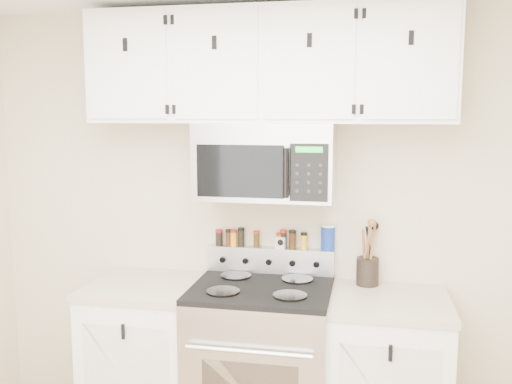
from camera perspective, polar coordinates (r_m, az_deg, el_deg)
back_wall at (r=3.41m, az=1.56°, el=-2.99°), size 3.50×0.01×2.50m
range at (r=3.35m, az=0.54°, el=-16.95°), size 0.76×0.65×1.10m
base_cabinet_left at (r=3.56m, az=-10.80°, el=-15.98°), size 0.64×0.62×0.92m
base_cabinet_right at (r=3.34m, az=12.94°, el=-17.77°), size 0.64×0.62×0.92m
microwave at (r=3.17m, az=1.01°, el=3.11°), size 0.76×0.44×0.42m
upper_cabinets at (r=3.20m, az=1.11°, el=12.48°), size 2.00×0.35×0.62m
utensil_crock at (r=3.34m, az=11.09°, el=-7.58°), size 0.13×0.13×0.37m
kitchen_timer at (r=3.39m, az=2.53°, el=-5.05°), size 0.07×0.06×0.07m
salt_canister at (r=3.35m, az=7.20°, el=-4.54°), size 0.08×0.08×0.15m
spice_jar_0 at (r=3.47m, az=-3.71°, el=-4.54°), size 0.05×0.05×0.10m
spice_jar_1 at (r=3.45m, az=-2.74°, el=-4.56°), size 0.04×0.04×0.10m
spice_jar_2 at (r=3.44m, az=-2.26°, el=-4.59°), size 0.04×0.04×0.10m
spice_jar_3 at (r=3.43m, az=-1.49°, el=-4.51°), size 0.04×0.04×0.11m
spice_jar_4 at (r=3.41m, az=0.05°, el=-4.69°), size 0.04×0.04×0.10m
spice_jar_5 at (r=3.39m, az=2.36°, el=-4.86°), size 0.04×0.04×0.09m
spice_jar_6 at (r=3.39m, az=2.75°, el=-4.71°), size 0.04×0.04×0.11m
spice_jar_7 at (r=3.38m, az=3.66°, el=-4.74°), size 0.04×0.04×0.11m
spice_jar_8 at (r=3.37m, az=4.80°, el=-4.87°), size 0.04×0.04×0.10m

